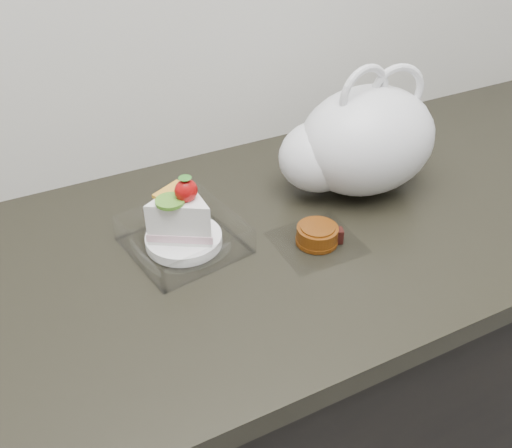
{
  "coord_description": "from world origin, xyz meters",
  "views": [
    {
      "loc": [
        -0.31,
        1.0,
        1.48
      ],
      "look_at": [
        0.03,
        1.67,
        0.94
      ],
      "focal_mm": 40.0,
      "sensor_mm": 36.0,
      "label": 1
    }
  ],
  "objects": [
    {
      "name": "cake_tray",
      "position": [
        -0.08,
        1.72,
        0.94
      ],
      "size": [
        0.2,
        0.2,
        0.14
      ],
      "rotation": [
        0.0,
        0.0,
        0.16
      ],
      "color": "white",
      "rests_on": "counter"
    },
    {
      "name": "plastic_bag",
      "position": [
        0.28,
        1.74,
        1.0
      ],
      "size": [
        0.3,
        0.22,
        0.24
      ],
      "rotation": [
        0.0,
        0.0,
        -0.05
      ],
      "color": "silver",
      "rests_on": "counter"
    },
    {
      "name": "mooncake_wrap",
      "position": [
        0.13,
        1.63,
        0.91
      ],
      "size": [
        0.14,
        0.13,
        0.03
      ],
      "rotation": [
        0.0,
        0.0,
        0.15
      ],
      "color": "white",
      "rests_on": "counter"
    },
    {
      "name": "counter",
      "position": [
        0.0,
        1.69,
        0.45
      ],
      "size": [
        2.04,
        0.64,
        0.9
      ],
      "color": "black",
      "rests_on": "ground"
    }
  ]
}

